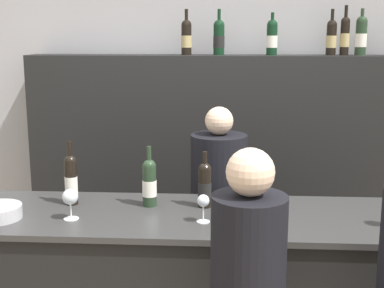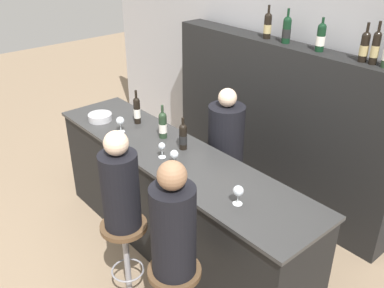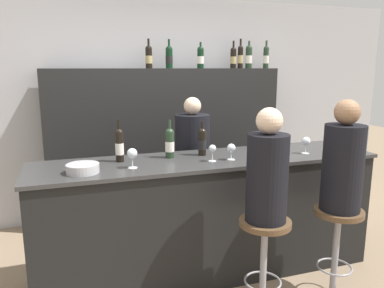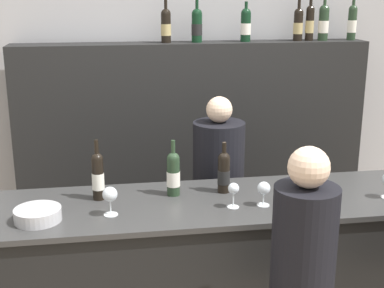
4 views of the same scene
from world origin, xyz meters
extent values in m
cube|color=#B2B2B7|center=(0.00, 1.91, 1.30)|extent=(6.40, 0.05, 2.60)
cube|color=black|center=(0.00, 0.32, 0.50)|extent=(2.88, 0.65, 1.01)
cube|color=#333333|center=(0.00, 0.32, 1.02)|extent=(2.92, 0.69, 0.03)
cube|color=black|center=(0.00, 1.69, 0.89)|extent=(2.74, 0.28, 1.78)
cylinder|color=black|center=(-0.73, 0.44, 1.16)|extent=(0.07, 0.07, 0.24)
cylinder|color=white|center=(-0.73, 0.44, 1.14)|extent=(0.07, 0.07, 0.09)
sphere|color=black|center=(-0.73, 0.44, 1.27)|extent=(0.07, 0.07, 0.07)
cylinder|color=black|center=(-0.73, 0.44, 1.33)|extent=(0.02, 0.02, 0.09)
cylinder|color=#233823|center=(-0.31, 0.44, 1.15)|extent=(0.07, 0.07, 0.22)
cylinder|color=white|center=(-0.31, 0.44, 1.13)|extent=(0.08, 0.08, 0.09)
sphere|color=#233823|center=(-0.31, 0.44, 1.25)|extent=(0.07, 0.07, 0.07)
cylinder|color=#233823|center=(-0.31, 0.44, 1.31)|extent=(0.02, 0.02, 0.09)
cylinder|color=black|center=(-0.02, 0.44, 1.14)|extent=(0.07, 0.07, 0.20)
cylinder|color=black|center=(-0.02, 0.44, 1.13)|extent=(0.07, 0.07, 0.08)
sphere|color=black|center=(-0.02, 0.44, 1.24)|extent=(0.07, 0.07, 0.07)
cylinder|color=black|center=(-0.02, 0.44, 1.30)|extent=(0.02, 0.02, 0.08)
cylinder|color=black|center=(-0.20, 1.69, 1.88)|extent=(0.07, 0.07, 0.21)
cylinder|color=tan|center=(-0.20, 1.69, 1.87)|extent=(0.08, 0.08, 0.09)
sphere|color=black|center=(-0.20, 1.69, 1.99)|extent=(0.07, 0.07, 0.07)
cylinder|color=black|center=(-0.20, 1.69, 2.05)|extent=(0.02, 0.02, 0.10)
cylinder|color=black|center=(0.03, 1.69, 1.88)|extent=(0.08, 0.08, 0.21)
cylinder|color=black|center=(0.03, 1.69, 1.87)|extent=(0.08, 0.08, 0.08)
sphere|color=black|center=(0.03, 1.69, 1.99)|extent=(0.08, 0.08, 0.08)
cylinder|color=black|center=(0.03, 1.69, 2.05)|extent=(0.02, 0.02, 0.10)
cylinder|color=black|center=(0.41, 1.69, 1.88)|extent=(0.08, 0.08, 0.21)
cylinder|color=white|center=(0.41, 1.69, 1.87)|extent=(0.08, 0.08, 0.09)
sphere|color=black|center=(0.41, 1.69, 1.99)|extent=(0.08, 0.08, 0.08)
cylinder|color=black|center=(0.41, 1.69, 2.04)|extent=(0.02, 0.02, 0.07)
cylinder|color=black|center=(0.83, 1.69, 1.88)|extent=(0.07, 0.07, 0.21)
cylinder|color=tan|center=(0.83, 1.69, 1.87)|extent=(0.07, 0.07, 0.09)
sphere|color=black|center=(0.83, 1.69, 1.99)|extent=(0.07, 0.07, 0.07)
cylinder|color=black|center=(0.83, 1.69, 2.05)|extent=(0.02, 0.02, 0.10)
cylinder|color=black|center=(0.93, 1.69, 1.90)|extent=(0.06, 0.06, 0.24)
cylinder|color=tan|center=(0.93, 1.69, 1.88)|extent=(0.07, 0.07, 0.09)
sphere|color=black|center=(0.93, 1.69, 2.01)|extent=(0.06, 0.06, 0.06)
cylinder|color=black|center=(0.93, 1.69, 2.08)|extent=(0.02, 0.02, 0.10)
cylinder|color=#233823|center=(1.04, 1.69, 1.90)|extent=(0.08, 0.08, 0.24)
cylinder|color=white|center=(1.04, 1.69, 1.88)|extent=(0.08, 0.08, 0.09)
sphere|color=#233823|center=(1.04, 1.69, 2.01)|extent=(0.08, 0.08, 0.08)
cylinder|color=#233823|center=(1.04, 1.69, 2.07)|extent=(0.02, 0.02, 0.08)
cylinder|color=#233823|center=(1.28, 1.69, 1.90)|extent=(0.07, 0.07, 0.24)
cylinder|color=white|center=(1.28, 1.69, 1.88)|extent=(0.07, 0.07, 0.09)
sphere|color=#233823|center=(1.28, 1.69, 2.01)|extent=(0.07, 0.07, 0.07)
cylinder|color=#233823|center=(1.28, 1.69, 2.07)|extent=(0.02, 0.02, 0.09)
cylinder|color=silver|center=(-0.66, 0.21, 1.04)|extent=(0.07, 0.07, 0.00)
cylinder|color=silver|center=(-0.66, 0.21, 1.08)|extent=(0.01, 0.01, 0.08)
sphere|color=silver|center=(-0.66, 0.21, 1.15)|extent=(0.08, 0.08, 0.08)
cylinder|color=silver|center=(-0.01, 0.21, 1.04)|extent=(0.06, 0.06, 0.00)
cylinder|color=silver|center=(-0.01, 0.21, 1.08)|extent=(0.01, 0.01, 0.08)
sphere|color=silver|center=(-0.01, 0.21, 1.15)|extent=(0.06, 0.06, 0.06)
cylinder|color=silver|center=(0.15, 0.21, 1.04)|extent=(0.07, 0.07, 0.00)
cylinder|color=silver|center=(0.15, 0.21, 1.07)|extent=(0.01, 0.01, 0.06)
sphere|color=silver|center=(0.15, 0.21, 1.14)|extent=(0.07, 0.07, 0.07)
cylinder|color=silver|center=(0.87, 0.21, 1.04)|extent=(0.07, 0.07, 0.00)
cylinder|color=silver|center=(0.87, 0.21, 1.08)|extent=(0.01, 0.01, 0.07)
sphere|color=silver|center=(0.87, 0.21, 1.15)|extent=(0.08, 0.08, 0.08)
cylinder|color=#B7B7BC|center=(-1.03, 0.20, 1.07)|extent=(0.24, 0.24, 0.07)
cylinder|color=gray|center=(0.18, -0.33, 0.34)|extent=(0.05, 0.05, 0.68)
torus|color=gray|center=(0.18, -0.33, 0.24)|extent=(0.28, 0.28, 0.02)
cylinder|color=brown|center=(0.18, -0.33, 0.70)|extent=(0.37, 0.37, 0.04)
cylinder|color=black|center=(0.18, -0.33, 1.03)|extent=(0.29, 0.29, 0.62)
sphere|color=beige|center=(0.18, -0.33, 1.43)|extent=(0.18, 0.18, 0.18)
cylinder|color=gray|center=(0.82, -0.33, 0.34)|extent=(0.05, 0.05, 0.68)
torus|color=gray|center=(0.82, -0.33, 0.24)|extent=(0.28, 0.28, 0.02)
cylinder|color=brown|center=(0.82, -0.33, 0.70)|extent=(0.37, 0.37, 0.04)
cylinder|color=black|center=(0.82, -0.33, 1.05)|extent=(0.30, 0.30, 0.66)
sphere|color=#936B4C|center=(0.82, -0.33, 1.47)|extent=(0.19, 0.19, 0.19)
cylinder|color=black|center=(0.05, 0.91, 0.67)|extent=(0.34, 0.34, 1.34)
sphere|color=beige|center=(0.05, 0.91, 1.42)|extent=(0.17, 0.17, 0.17)
camera|label=1|loc=(0.09, -2.24, 1.94)|focal=50.00mm
camera|label=2|loc=(2.56, -1.66, 2.83)|focal=40.00mm
camera|label=3|loc=(-1.11, -2.54, 1.79)|focal=35.00mm
camera|label=4|loc=(-0.65, -2.38, 2.16)|focal=50.00mm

